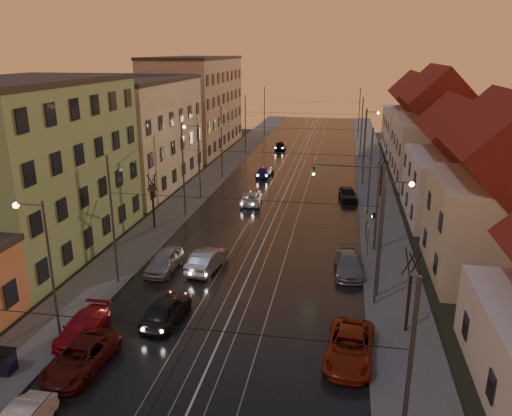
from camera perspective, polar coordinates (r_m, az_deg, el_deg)
The scene contains 46 objects.
ground at distance 25.96m, azimuth -6.06°, elevation -18.75°, with size 160.00×160.00×0.00m, color black.
road at distance 62.24m, azimuth 4.07°, elevation 3.30°, with size 16.00×120.00×0.04m, color black.
sidewalk_left at distance 64.00m, azimuth -4.89°, elevation 3.73°, with size 4.00×120.00×0.15m, color #4C4C4C.
sidewalk_right at distance 62.03m, azimuth 13.30°, elevation 2.87°, with size 4.00×120.00×0.15m, color #4C4C4C.
tram_rail_0 at distance 62.49m, azimuth 2.06°, elevation 3.43°, with size 0.06×120.00×0.03m, color gray.
tram_rail_1 at distance 62.31m, azimuth 3.36°, elevation 3.37°, with size 0.06×120.00×0.03m, color gray.
tram_rail_2 at distance 62.16m, azimuth 4.77°, elevation 3.30°, with size 0.06×120.00×0.03m, color gray.
tram_rail_3 at distance 62.05m, azimuth 6.09°, elevation 3.24°, with size 0.06×120.00×0.03m, color gray.
apartment_left_1 at distance 42.38m, azimuth -24.27°, elevation 3.99°, with size 10.00×18.00×13.00m, color #759A62.
apartment_left_2 at distance 59.71m, azimuth -13.57°, elevation 8.11°, with size 10.00×20.00×12.00m, color tan.
apartment_left_3 at distance 81.95m, azimuth -6.92°, elevation 11.63°, with size 10.00×24.00×14.00m, color #917B5E.
house_right_1 at distance 37.95m, azimuth 26.23°, elevation 0.63°, with size 8.67×10.20×10.80m.
house_right_2 at distance 50.36m, azimuth 22.28°, elevation 4.01°, with size 9.18×12.24×9.20m.
house_right_3 at distance 64.63m, azimuth 19.79°, elevation 8.08°, with size 9.18×14.28×11.50m.
house_right_4 at distance 82.37m, azimuth 17.79°, elevation 9.59°, with size 9.18×16.32×10.00m.
catenary_pole_r_0 at distance 17.88m, azimuth 16.76°, elevation -20.62°, with size 0.16×0.16×9.00m, color #595B60.
catenary_pole_l_1 at distance 34.32m, azimuth -16.05°, elevation -1.54°, with size 0.16×0.16×9.00m, color #595B60.
catenary_pole_r_1 at distance 31.06m, azimuth 13.90°, elevation -3.38°, with size 0.16×0.16×9.00m, color #595B60.
catenary_pole_l_2 at distance 47.67m, azimuth -8.30°, elevation 4.27°, with size 0.16×0.16×9.00m, color #595B60.
catenary_pole_r_2 at distance 45.38m, azimuth 12.85°, elevation 3.33°, with size 0.16×0.16×9.00m, color #595B60.
catenary_pole_l_3 at distance 61.79m, azimuth -3.96°, elevation 7.45°, with size 0.16×0.16×9.00m, color #595B60.
catenary_pole_r_3 at distance 60.04m, azimuth 12.30°, elevation 6.79°, with size 0.16×0.16×9.00m, color #595B60.
catenary_pole_l_4 at distance 76.24m, azimuth -1.23°, elevation 9.42°, with size 0.16×0.16×9.00m, color #595B60.
catenary_pole_r_4 at distance 74.83m, azimuth 11.96°, elevation 8.89°, with size 0.16×0.16×9.00m, color #595B60.
catenary_pole_l_5 at distance 93.81m, azimuth 0.96°, elevation 10.96°, with size 0.16×0.16×9.00m, color #595B60.
catenary_pole_r_5 at distance 92.67m, azimuth 11.70°, elevation 10.52°, with size 0.16×0.16×9.00m, color #595B60.
street_lamp_0 at distance 28.77m, azimuth -23.03°, elevation -5.21°, with size 1.75×0.32×8.00m.
street_lamp_1 at distance 31.91m, azimuth 14.75°, elevation -2.14°, with size 1.75×0.32×8.00m.
street_lamp_2 at distance 53.33m, azimuth -6.83°, elevation 6.17°, with size 1.75×0.32×8.00m.
street_lamp_3 at distance 66.89m, azimuth 12.58°, elevation 8.19°, with size 1.75×0.32×8.00m.
traffic_light_mast at distance 39.53m, azimuth 12.31°, elevation 1.41°, with size 5.30×0.32×7.20m.
bare_tree_0 at distance 45.10m, azimuth -11.68°, elevation 0.66°, with size 1.09×1.09×5.11m.
bare_tree_1 at distance 29.29m, azimuth 17.11°, elevation -9.29°, with size 1.09×1.09×5.11m.
bare_tree_2 at distance 55.67m, azimuth 14.17°, elevation 3.71°, with size 1.09×1.09×5.11m.
driving_car_0 at distance 30.44m, azimuth -10.26°, elevation -11.32°, with size 1.82×4.52×1.54m, color black.
driving_car_1 at distance 36.64m, azimuth -5.65°, elevation -5.94°, with size 1.62×4.64×1.53m, color #98989D.
driving_car_2 at distance 51.82m, azimuth -0.54°, elevation 1.10°, with size 2.07×4.49×1.25m, color #B9B9B9.
driving_car_3 at distance 63.20m, azimuth 0.99°, elevation 4.13°, with size 1.74×4.29×1.24m, color navy.
driving_car_4 at distance 80.88m, azimuth 2.83°, elevation 7.16°, with size 1.71×4.24×1.44m, color black.
parked_left_1 at distance 27.46m, azimuth -19.37°, elevation -15.82°, with size 2.24×4.86×1.35m, color #51110D.
parked_left_2 at distance 30.09m, azimuth -19.24°, elevation -12.75°, with size 1.78×4.38×1.27m, color #A31019.
parked_left_3 at distance 36.96m, azimuth -10.45°, elevation -5.98°, with size 1.76×4.38×1.49m, color #A4A4AA.
parked_right_0 at distance 27.14m, azimuth 10.67°, elevation -15.34°, with size 2.39×5.19×1.44m, color maroon.
parked_right_1 at distance 36.59m, azimuth 10.54°, elevation -6.33°, with size 1.93×4.76×1.38m, color gray.
parked_right_2 at distance 53.98m, azimuth 10.45°, elevation 1.58°, with size 1.69×4.21×1.43m, color black.
dumpster at distance 28.57m, azimuth -27.10°, elevation -15.40°, with size 1.20×0.80×1.10m, color black.
Camera 1 is at (6.19, -20.00, 15.35)m, focal length 35.00 mm.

